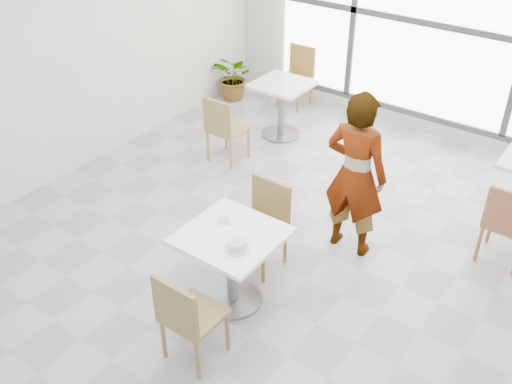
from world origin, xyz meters
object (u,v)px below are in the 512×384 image
Objects in this scene: chair_near at (186,314)px; bg_table_left at (282,102)px; oatmeal_bowl at (237,244)px; person at (355,175)px; chair_far at (264,218)px; bg_chair_right_near at (508,221)px; main_table at (232,255)px; bg_chair_left_far at (298,72)px; coffee_cup at (224,218)px; plant_left at (235,77)px; bg_chair_left_near at (224,126)px.

chair_near is 3.98m from bg_table_left.
person is (0.29, 1.43, 0.05)m from oatmeal_bowl.
chair_far is 1.00× the size of bg_chair_right_near.
main_table is 4.30m from bg_chair_left_far.
coffee_cup reaches higher than plant_left.
chair_far and bg_chair_left_far have the same top height.
chair_far is at bearing -59.49° from bg_table_left.
bg_chair_left_far reaches higher than main_table.
bg_chair_left_far reaches higher than oatmeal_bowl.
bg_chair_left_near is 1.00× the size of bg_chair_right_near.
bg_table_left is 1.36m from plant_left.
chair_near reaches higher than bg_table_left.
oatmeal_bowl is 3.45m from bg_table_left.
plant_left is (-0.86, -0.41, -0.15)m from bg_chair_left_far.
bg_chair_left_near reaches higher than oatmeal_bowl.
plant_left is at bearing -19.11° from bg_chair_right_near.
oatmeal_bowl is 2.69m from bg_chair_left_near.
bg_chair_left_far is 4.08m from bg_chair_right_near.
chair_near is 3.13m from bg_chair_right_near.
oatmeal_bowl is at bearing -63.67° from bg_chair_left_far.
chair_far is (-0.24, 1.36, 0.00)m from chair_near.
person is 1.94× the size of bg_chair_left_near.
plant_left is at bearing -55.94° from bg_chair_left_near.
plant_left is at bearing 127.68° from main_table.
person is 2.42× the size of plant_left.
main_table is 0.92× the size of chair_far.
coffee_cup is at bearing 60.12° from person.
bg_table_left is at bearing 116.48° from main_table.
chair_near is 4.14× the size of oatmeal_bowl.
main_table is 0.75m from chair_near.
person is (0.56, 0.69, 0.34)m from chair_far.
bg_chair_right_near reaches higher than coffee_cup.
bg_chair_left_far is (-0.37, 0.98, 0.01)m from bg_table_left.
person is at bearing 78.38° from oatmeal_bowl.
bg_chair_left_near is 1.92m from plant_left.
coffee_cup is 0.18× the size of bg_chair_left_far.
chair_near and bg_chair_left_far have the same top height.
main_table is 4.40m from plant_left.
main_table is 0.92× the size of bg_chair_left_far.
chair_far is at bearing -79.88° from chair_near.
person reaches higher than plant_left.
coffee_cup is 4.23m from plant_left.
bg_table_left is (-1.61, 3.03, -0.31)m from oatmeal_bowl.
coffee_cup reaches higher than bg_table_left.
oatmeal_bowl is at bearing -37.10° from main_table.
chair_far is at bearing 48.21° from person.
chair_far reaches higher than oatmeal_bowl.
chair_near is 1.00× the size of bg_chair_left_far.
chair_far is 5.47× the size of coffee_cup.
bg_chair_left_near is 1.00× the size of bg_chair_left_far.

